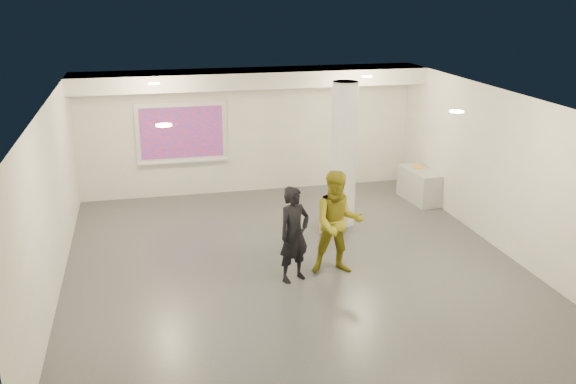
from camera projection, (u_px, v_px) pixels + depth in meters
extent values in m
cube|color=#3A3D42|center=(293.00, 264.00, 11.60)|extent=(8.00, 9.00, 0.01)
cube|color=white|center=(293.00, 99.00, 10.68)|extent=(8.00, 9.00, 0.01)
cube|color=silver|center=(249.00, 131.00, 15.31)|extent=(8.00, 0.01, 3.00)
cube|color=silver|center=(390.00, 305.00, 6.97)|extent=(8.00, 0.01, 3.00)
cube|color=silver|center=(51.00, 202.00, 10.27)|extent=(0.01, 9.00, 3.00)
cube|color=silver|center=(501.00, 171.00, 12.00)|extent=(0.01, 9.00, 3.00)
cube|color=silver|center=(252.00, 78.00, 14.39)|extent=(8.00, 1.10, 0.36)
cylinder|color=#FFEB96|center=(154.00, 84.00, 12.52)|extent=(0.22, 0.22, 0.02)
cylinder|color=#FFEB96|center=(367.00, 77.00, 13.47)|extent=(0.22, 0.22, 0.02)
cylinder|color=#FFEB96|center=(164.00, 125.00, 8.82)|extent=(0.22, 0.22, 0.02)
cylinder|color=#FFEB96|center=(457.00, 111.00, 9.77)|extent=(0.22, 0.22, 0.02)
cylinder|color=white|center=(344.00, 155.00, 13.13)|extent=(0.52, 0.52, 3.00)
cube|color=white|center=(182.00, 132.00, 14.91)|extent=(2.10, 0.06, 1.40)
cube|color=#1133B2|center=(182.00, 133.00, 14.87)|extent=(1.90, 0.01, 1.20)
cube|color=white|center=(183.00, 162.00, 15.07)|extent=(2.10, 0.08, 0.04)
cube|color=#9C9FA1|center=(420.00, 185.00, 14.91)|extent=(0.64, 1.31, 0.74)
cube|color=gold|center=(418.00, 167.00, 15.02)|extent=(0.28, 0.33, 0.03)
cube|color=#A07C4E|center=(333.00, 218.00, 13.04)|extent=(0.58, 0.36, 0.58)
cube|color=#A07C4E|center=(331.00, 221.00, 13.00)|extent=(0.49, 0.31, 0.49)
imported|color=black|center=(294.00, 234.00, 10.75)|extent=(0.72, 0.61, 1.66)
imported|color=olive|center=(338.00, 223.00, 11.02)|extent=(0.97, 0.80, 1.84)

